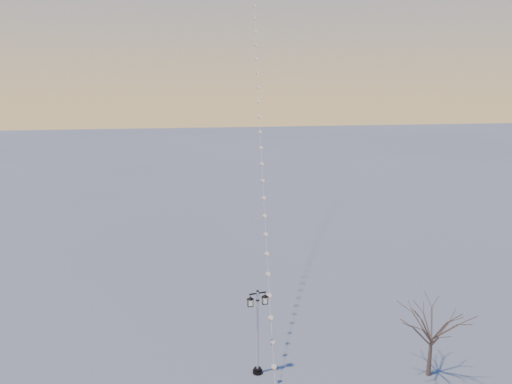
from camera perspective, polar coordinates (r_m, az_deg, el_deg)
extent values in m
cylinder|color=black|center=(29.63, 0.19, -20.79)|extent=(0.58, 0.58, 0.17)
cylinder|color=black|center=(29.55, 0.19, -20.54)|extent=(0.42, 0.42, 0.15)
cylinder|color=beige|center=(28.22, 0.19, -16.29)|extent=(0.14, 0.14, 4.90)
cylinder|color=black|center=(27.34, 0.19, -12.87)|extent=(0.21, 0.21, 0.06)
cube|color=black|center=(27.15, 0.19, -12.08)|extent=(0.98, 0.25, 0.06)
sphere|color=black|center=(27.10, 0.19, -11.84)|extent=(0.15, 0.15, 0.15)
pyramid|color=black|center=(27.09, -0.70, -12.51)|extent=(0.46, 0.46, 0.15)
cube|color=beige|center=(27.23, -0.70, -13.12)|extent=(0.27, 0.27, 0.35)
cube|color=black|center=(27.32, -0.70, -13.50)|extent=(0.31, 0.31, 0.04)
pyramid|color=black|center=(27.36, 1.08, -12.24)|extent=(0.46, 0.46, 0.15)
cube|color=beige|center=(27.50, 1.07, -12.85)|extent=(0.27, 0.27, 0.35)
cube|color=black|center=(27.59, 1.07, -13.22)|extent=(0.31, 0.31, 0.04)
cone|color=brown|center=(30.55, 20.18, -18.07)|extent=(0.28, 0.28, 2.40)
cone|color=orange|center=(43.61, 0.10, 18.83)|extent=(0.08, 0.08, 0.27)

